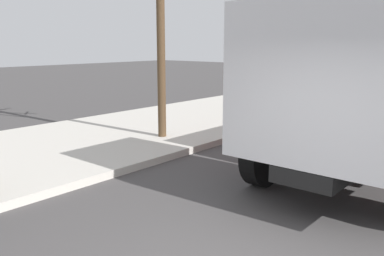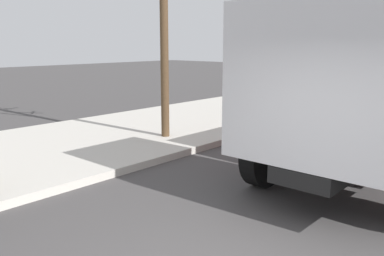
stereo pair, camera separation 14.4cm
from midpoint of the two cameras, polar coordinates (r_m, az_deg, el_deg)
bare_tree at (r=10.14m, az=-3.39°, el=16.80°), size 1.19×1.27×6.27m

